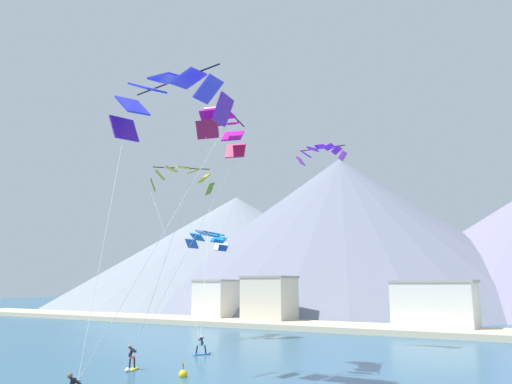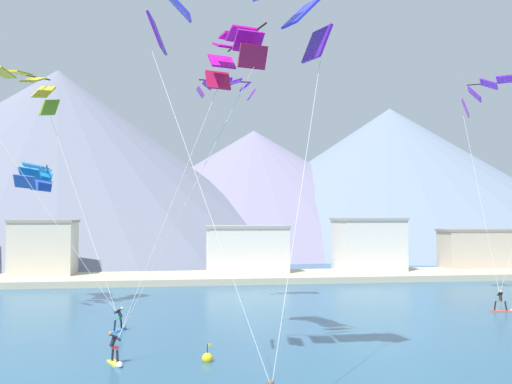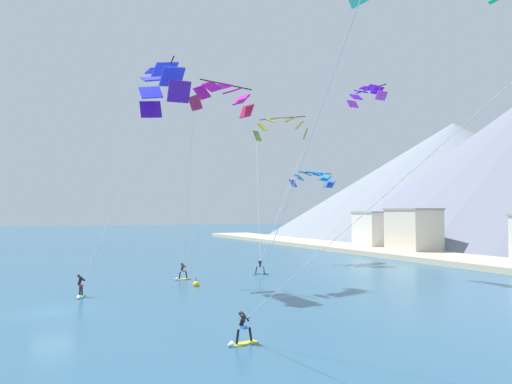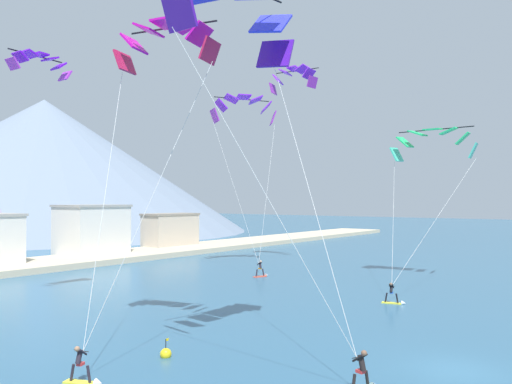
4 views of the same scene
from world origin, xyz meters
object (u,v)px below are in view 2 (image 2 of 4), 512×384
Objects in this scene: kitesurfer_near_trail at (120,323)px; parafoil_kite_far_right at (240,9)px; race_marker_buoy at (207,358)px; parafoil_kite_distant_low_drift at (36,174)px; parafoil_kite_near_lead at (506,91)px; parafoil_kite_distant_mid_solo at (226,86)px; kitesurfer_near_lead at (503,305)px; kitesurfer_mid_center at (116,355)px; parafoil_kite_near_trail at (18,86)px; parafoil_kite_mid_center at (234,53)px.

parafoil_kite_far_right reaches higher than kitesurfer_near_trail.
parafoil_kite_distant_low_drift is at bearing 123.44° from race_marker_buoy.
parafoil_kite_near_lead is 3.86× the size of parafoil_kite_distant_mid_solo.
parafoil_kite_distant_low_drift is at bearing 168.07° from kitesurfer_near_lead.
kitesurfer_mid_center is (-28.06, -11.87, -0.02)m from kitesurfer_near_lead.
kitesurfer_near_trail is at bearing -173.89° from kitesurfer_near_lead.
parafoil_kite_near_trail is (-41.10, -2.27, -1.42)m from parafoil_kite_near_lead.
parafoil_kite_far_right is 3.53× the size of parafoil_kite_distant_mid_solo.
parafoil_kite_distant_mid_solo is at bearing 67.03° from kitesurfer_mid_center.
parafoil_kite_near_trail is 26.48m from race_marker_buoy.
kitesurfer_mid_center reaches higher than race_marker_buoy.
parafoil_kite_near_lead reaches higher than parafoil_kite_distant_mid_solo.
parafoil_kite_near_trail is (-8.86, 15.34, 16.62)m from kitesurfer_mid_center.
parafoil_kite_distant_mid_solo reaches higher than parafoil_kite_mid_center.
parafoil_kite_near_trail is 20.16m from parafoil_kite_mid_center.
parafoil_kite_distant_mid_solo is at bearing 81.54° from race_marker_buoy.
parafoil_kite_near_lead reaches higher than parafoil_kite_near_trail.
parafoil_kite_distant_low_drift is 1.31× the size of parafoil_kite_distant_mid_solo.
parafoil_kite_far_right is (-0.28, -5.31, 0.52)m from parafoil_kite_mid_center.
parafoil_kite_mid_center is at bearing -46.62° from kitesurfer_near_trail.
kitesurfer_near_lead reaches higher than kitesurfer_near_trail.
kitesurfer_near_trail is (-28.62, -3.07, -0.07)m from kitesurfer_near_lead.
race_marker_buoy is at bearing 109.42° from parafoil_kite_far_right.
race_marker_buoy is (-23.53, -11.84, -0.35)m from kitesurfer_near_lead.
parafoil_kite_far_right is at bearing -52.17° from parafoil_kite_near_trail.
parafoil_kite_far_right is at bearing -70.58° from race_marker_buoy.
parafoil_kite_near_trail is at bearing -176.84° from parafoil_kite_near_lead.
parafoil_kite_near_trail reaches higher than kitesurfer_near_lead.
parafoil_kite_distant_mid_solo is (7.54, 7.66, 17.51)m from kitesurfer_near_trail.
parafoil_kite_distant_low_drift is (-36.43, 7.69, 10.31)m from kitesurfer_near_lead.
parafoil_kite_distant_mid_solo reaches higher than kitesurfer_near_lead.
parafoil_kite_near_trail is at bearing -96.64° from parafoil_kite_distant_low_drift.
parafoil_kite_distant_mid_solo is at bearing 45.45° from kitesurfer_near_trail.
parafoil_kite_mid_center is 14.77m from parafoil_kite_distant_mid_solo.
parafoil_kite_near_lead is at bearing 15.02° from kitesurfer_near_trail.
kitesurfer_near_trail is at bearing -54.03° from parafoil_kite_distant_low_drift.
parafoil_kite_distant_low_drift is (-14.15, 23.07, -6.10)m from parafoil_kite_far_right.
parafoil_kite_distant_mid_solo is (15.83, 1.12, 0.84)m from parafoil_kite_near_trail.
parafoil_kite_near_trail reaches higher than kitesurfer_near_trail.
kitesurfer_mid_center is at bearing -86.35° from kitesurfer_near_trail.
parafoil_kite_distant_mid_solo reaches higher than kitesurfer_mid_center.
race_marker_buoy is at bearing -59.86° from kitesurfer_near_trail.
kitesurfer_mid_center is 4.54m from race_marker_buoy.
parafoil_kite_near_trail is (-36.92, 3.47, 16.60)m from kitesurfer_near_lead.
race_marker_buoy is (5.09, -8.77, -0.28)m from kitesurfer_near_trail.
parafoil_kite_far_right is 27.74m from parafoil_kite_distant_low_drift.
parafoil_kite_mid_center reaches higher than kitesurfer_near_lead.
parafoil_kite_distant_mid_solo is (-25.26, -1.15, -0.58)m from parafoil_kite_near_lead.
kitesurfer_near_lead is 0.28× the size of parafoil_kite_distant_low_drift.
kitesurfer_mid_center is 17.76m from parafoil_kite_far_right.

